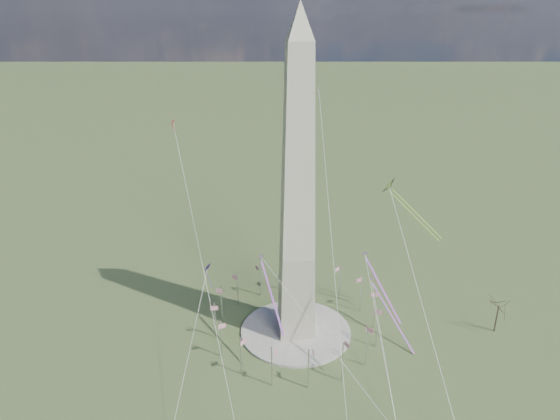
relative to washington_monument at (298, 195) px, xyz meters
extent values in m
plane|color=#3F5028|center=(0.00, 0.00, -47.95)|extent=(2000.00, 2000.00, 0.00)
cylinder|color=beige|center=(0.00, 0.00, -47.55)|extent=(36.00, 36.00, 0.80)
pyramid|color=beige|center=(0.00, 0.00, 47.85)|extent=(9.90, 9.90, 10.00)
cylinder|color=silver|center=(26.00, 0.00, -41.45)|extent=(0.36, 0.36, 13.00)
cube|color=red|center=(26.00, 1.30, -36.15)|extent=(2.40, 0.08, 1.50)
cylinder|color=silver|center=(24.02, 9.95, -41.45)|extent=(0.36, 0.36, 13.00)
cube|color=red|center=(23.52, 11.15, -36.15)|extent=(2.25, 0.99, 1.50)
cylinder|color=silver|center=(18.38, 18.38, -41.45)|extent=(0.36, 0.36, 13.00)
cube|color=red|center=(17.47, 19.30, -36.15)|extent=(1.75, 1.75, 1.50)
cylinder|color=silver|center=(9.95, 24.02, -41.45)|extent=(0.36, 0.36, 13.00)
cube|color=red|center=(8.75, 24.52, -36.15)|extent=(0.99, 2.25, 1.50)
cylinder|color=silver|center=(0.00, 26.00, -41.45)|extent=(0.36, 0.36, 13.00)
cube|color=red|center=(-1.30, 26.00, -36.15)|extent=(0.08, 2.40, 1.50)
cylinder|color=silver|center=(-9.95, 24.02, -41.45)|extent=(0.36, 0.36, 13.00)
cube|color=red|center=(-11.15, 23.52, -36.15)|extent=(0.99, 2.25, 1.50)
cylinder|color=silver|center=(-18.38, 18.38, -41.45)|extent=(0.36, 0.36, 13.00)
cube|color=red|center=(-19.30, 17.47, -36.15)|extent=(1.75, 1.75, 1.50)
cylinder|color=silver|center=(-24.02, 9.95, -41.45)|extent=(0.36, 0.36, 13.00)
cube|color=red|center=(-24.52, 8.75, -36.15)|extent=(2.25, 0.99, 1.50)
cylinder|color=silver|center=(-26.00, 0.00, -41.45)|extent=(0.36, 0.36, 13.00)
cube|color=red|center=(-26.00, -1.30, -36.15)|extent=(2.40, 0.08, 1.50)
cylinder|color=silver|center=(-24.02, -9.95, -41.45)|extent=(0.36, 0.36, 13.00)
cube|color=red|center=(-23.52, -11.15, -36.15)|extent=(2.25, 0.99, 1.50)
cylinder|color=silver|center=(-18.38, -18.38, -41.45)|extent=(0.36, 0.36, 13.00)
cube|color=red|center=(-17.47, -19.30, -36.15)|extent=(1.75, 1.75, 1.50)
cylinder|color=silver|center=(-9.95, -24.02, -41.45)|extent=(0.36, 0.36, 13.00)
cube|color=red|center=(-8.75, -24.52, -36.15)|extent=(0.99, 2.25, 1.50)
cylinder|color=silver|center=(0.00, -26.00, -41.45)|extent=(0.36, 0.36, 13.00)
cube|color=red|center=(1.30, -26.00, -36.15)|extent=(0.08, 2.40, 1.50)
cylinder|color=silver|center=(9.95, -24.02, -41.45)|extent=(0.36, 0.36, 13.00)
cube|color=red|center=(11.15, -23.52, -36.15)|extent=(0.99, 2.25, 1.50)
cylinder|color=silver|center=(18.38, -18.38, -41.45)|extent=(0.36, 0.36, 13.00)
cube|color=red|center=(19.30, -17.47, -36.15)|extent=(1.75, 1.75, 1.50)
cylinder|color=silver|center=(24.02, -9.95, -41.45)|extent=(0.36, 0.36, 13.00)
cube|color=red|center=(24.52, -8.75, -36.15)|extent=(2.25, 0.99, 1.50)
cylinder|color=#4B3D2D|center=(65.12, -6.03, -43.07)|extent=(0.45, 0.45, 9.77)
cube|color=yellow|center=(40.14, 8.24, -10.82)|extent=(13.56, 12.71, 12.72)
cube|color=yellow|center=(38.56, 6.54, -10.82)|extent=(13.56, 12.71, 12.72)
cube|color=#421974|center=(-27.21, -0.95, -21.73)|extent=(2.04, 3.07, 2.38)
cube|color=#FF2853|center=(-27.21, -0.95, -25.66)|extent=(1.95, 2.62, 8.22)
cube|color=#FF2853|center=(20.16, -22.57, -19.33)|extent=(6.08, 16.74, 10.93)
cube|color=#FF2853|center=(-8.75, -12.05, -26.41)|extent=(5.21, 20.41, 13.03)
cube|color=#FF2853|center=(30.41, -4.93, -40.80)|extent=(8.99, 20.47, 13.73)
cube|color=red|center=(-37.61, 30.45, 16.00)|extent=(1.19, 1.95, 1.64)
cube|color=red|center=(-37.61, 30.45, 14.20)|extent=(0.76, 1.40, 3.77)
cube|color=silver|center=(12.70, 40.92, 24.47)|extent=(1.23, 1.83, 1.43)
cube|color=silver|center=(12.70, 40.92, 22.91)|extent=(0.91, 1.16, 3.28)
camera|label=1|loc=(-18.97, -135.44, 50.54)|focal=32.00mm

